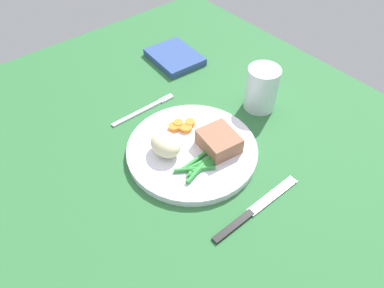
{
  "coord_description": "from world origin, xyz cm",
  "views": [
    {
      "loc": [
        35.06,
        -34.74,
        57.2
      ],
      "look_at": [
        -3.33,
        -2.91,
        4.6
      ],
      "focal_mm": 33.98,
      "sensor_mm": 36.0,
      "label": 1
    }
  ],
  "objects_px": {
    "napkin": "(175,57)",
    "water_glass": "(261,91)",
    "meat_portion": "(220,142)",
    "fork": "(143,110)",
    "dinner_plate": "(192,150)",
    "knife": "(254,210)"
  },
  "relations": [
    {
      "from": "dinner_plate",
      "to": "knife",
      "type": "distance_m",
      "value": 0.18
    },
    {
      "from": "meat_portion",
      "to": "fork",
      "type": "bearing_deg",
      "value": -167.95
    },
    {
      "from": "dinner_plate",
      "to": "water_glass",
      "type": "xyz_separation_m",
      "value": [
        -0.01,
        0.21,
        0.04
      ]
    },
    {
      "from": "napkin",
      "to": "water_glass",
      "type": "bearing_deg",
      "value": 7.0
    },
    {
      "from": "dinner_plate",
      "to": "fork",
      "type": "distance_m",
      "value": 0.17
    },
    {
      "from": "knife",
      "to": "dinner_plate",
      "type": "bearing_deg",
      "value": -179.73
    },
    {
      "from": "meat_portion",
      "to": "fork",
      "type": "xyz_separation_m",
      "value": [
        -0.21,
        -0.04,
        -0.03
      ]
    },
    {
      "from": "dinner_plate",
      "to": "meat_portion",
      "type": "distance_m",
      "value": 0.06
    },
    {
      "from": "knife",
      "to": "water_glass",
      "type": "height_order",
      "value": "water_glass"
    },
    {
      "from": "water_glass",
      "to": "napkin",
      "type": "height_order",
      "value": "water_glass"
    },
    {
      "from": "fork",
      "to": "water_glass",
      "type": "xyz_separation_m",
      "value": [
        0.16,
        0.22,
        0.04
      ]
    },
    {
      "from": "fork",
      "to": "water_glass",
      "type": "height_order",
      "value": "water_glass"
    },
    {
      "from": "dinner_plate",
      "to": "water_glass",
      "type": "bearing_deg",
      "value": 93.77
    },
    {
      "from": "meat_portion",
      "to": "napkin",
      "type": "bearing_deg",
      "value": 157.03
    },
    {
      "from": "napkin",
      "to": "meat_portion",
      "type": "bearing_deg",
      "value": -22.97
    },
    {
      "from": "fork",
      "to": "napkin",
      "type": "xyz_separation_m",
      "value": [
        -0.12,
        0.18,
        0.01
      ]
    },
    {
      "from": "dinner_plate",
      "to": "meat_portion",
      "type": "xyz_separation_m",
      "value": [
        0.04,
        0.04,
        0.03
      ]
    },
    {
      "from": "meat_portion",
      "to": "knife",
      "type": "distance_m",
      "value": 0.15
    },
    {
      "from": "fork",
      "to": "water_glass",
      "type": "relative_size",
      "value": 1.63
    },
    {
      "from": "meat_portion",
      "to": "napkin",
      "type": "relative_size",
      "value": 0.55
    },
    {
      "from": "water_glass",
      "to": "napkin",
      "type": "distance_m",
      "value": 0.28
    },
    {
      "from": "dinner_plate",
      "to": "napkin",
      "type": "distance_m",
      "value": 0.34
    }
  ]
}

